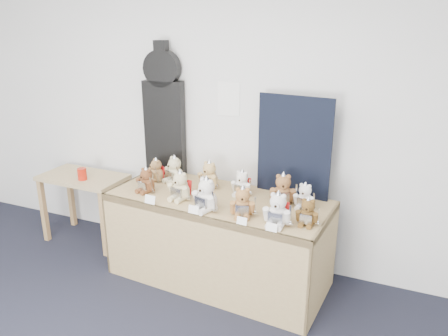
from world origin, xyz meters
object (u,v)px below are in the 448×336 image
at_px(teddy_front_left, 180,187).
at_px(teddy_front_end, 308,213).
at_px(teddy_back_centre_right, 242,184).
at_px(teddy_front_far_left, 146,181).
at_px(teddy_front_far_right, 278,211).
at_px(guitar_case, 164,111).
at_px(teddy_back_right, 283,190).
at_px(teddy_front_right, 243,203).
at_px(red_cup, 82,174).
at_px(teddy_back_centre_left, 209,176).
at_px(display_table, 214,219).
at_px(teddy_back_left, 174,171).
at_px(teddy_front_centre, 206,196).
at_px(teddy_back_far_left, 156,171).
at_px(side_table, 84,187).
at_px(teddy_back_end, 305,197).

distance_m(teddy_front_left, teddy_front_end, 1.08).
bearing_deg(teddy_back_centre_right, teddy_front_far_left, -158.23).
height_order(teddy_front_left, teddy_front_far_right, teddy_front_far_right).
xyz_separation_m(guitar_case, teddy_back_right, (1.25, -0.28, -0.50)).
xyz_separation_m(guitar_case, teddy_front_right, (1.03, -0.63, -0.50)).
xyz_separation_m(red_cup, teddy_back_centre_left, (1.30, 0.14, 0.12)).
distance_m(display_table, teddy_front_right, 0.46).
height_order(teddy_front_far_right, teddy_back_centre_left, teddy_front_far_right).
bearing_deg(teddy_front_far_left, red_cup, -177.66).
height_order(teddy_back_left, teddy_back_right, teddy_back_right).
height_order(teddy_front_far_right, teddy_back_centre_right, teddy_front_far_right).
height_order(guitar_case, teddy_back_centre_left, guitar_case).
bearing_deg(display_table, teddy_front_left, -159.61).
height_order(teddy_front_right, teddy_back_centre_left, teddy_back_centre_left).
distance_m(teddy_front_centre, teddy_back_centre_right, 0.44).
xyz_separation_m(teddy_front_right, teddy_back_right, (0.22, 0.35, 0.01)).
height_order(teddy_back_centre_left, teddy_back_far_left, teddy_back_centre_left).
relative_size(teddy_front_far_left, teddy_back_right, 0.85).
bearing_deg(guitar_case, teddy_front_far_right, -33.35).
bearing_deg(display_table, teddy_back_far_left, 166.01).
bearing_deg(red_cup, teddy_front_right, -9.35).
xyz_separation_m(side_table, teddy_back_far_left, (0.86, 0.02, 0.29)).
height_order(teddy_front_centre, teddy_back_left, teddy_front_centre).
relative_size(guitar_case, red_cup, 10.70).
relative_size(teddy_front_left, teddy_back_left, 1.00).
xyz_separation_m(teddy_front_far_left, teddy_back_centre_right, (0.78, 0.27, -0.00)).
distance_m(guitar_case, teddy_back_right, 1.37).
relative_size(teddy_front_centre, teddy_back_centre_right, 1.25).
bearing_deg(teddy_front_right, teddy_back_end, 23.02).
xyz_separation_m(teddy_front_far_left, teddy_front_right, (0.94, -0.13, 0.01)).
bearing_deg(teddy_back_right, teddy_front_far_right, -95.18).
distance_m(teddy_front_centre, teddy_back_far_left, 0.82).
height_order(side_table, teddy_front_right, teddy_front_right).
xyz_separation_m(red_cup, teddy_front_right, (1.79, -0.29, 0.12)).
bearing_deg(teddy_back_centre_right, teddy_back_left, 179.74).
bearing_deg(teddy_front_end, guitar_case, 158.77).
xyz_separation_m(display_table, teddy_front_far_left, (-0.62, -0.05, 0.26)).
xyz_separation_m(display_table, teddy_back_centre_right, (0.17, 0.22, 0.26)).
xyz_separation_m(teddy_front_far_left, teddy_front_end, (1.43, -0.08, -0.01)).
xyz_separation_m(teddy_back_centre_left, teddy_back_centre_right, (0.33, -0.04, -0.01)).
bearing_deg(teddy_front_centre, red_cup, -174.37).
xyz_separation_m(teddy_front_far_left, teddy_back_left, (0.11, 0.31, 0.01)).
distance_m(red_cup, teddy_back_left, 0.97).
xyz_separation_m(teddy_front_centre, teddy_back_left, (-0.54, 0.45, -0.01)).
height_order(teddy_front_left, teddy_back_end, teddy_front_left).
bearing_deg(teddy_front_left, teddy_front_far_right, -1.36).
xyz_separation_m(teddy_front_far_right, teddy_back_right, (-0.07, 0.39, 0.00)).
relative_size(display_table, teddy_back_right, 6.68).
height_order(teddy_front_centre, teddy_back_far_left, teddy_front_centre).
distance_m(teddy_front_end, teddy_back_left, 1.38).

